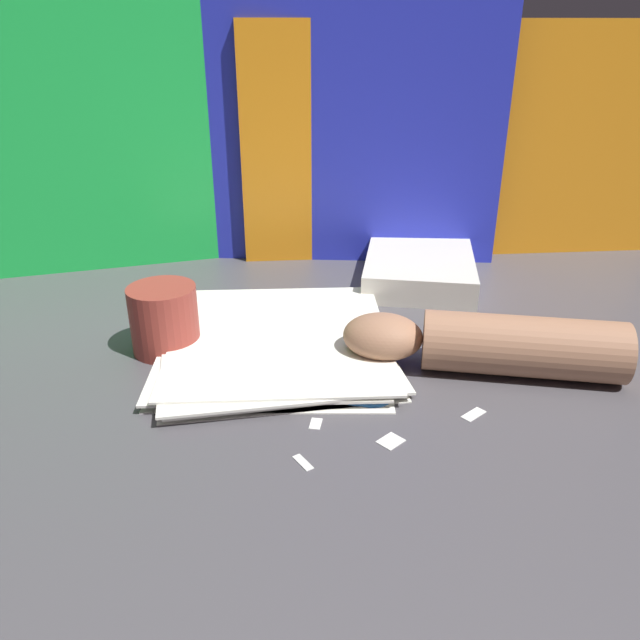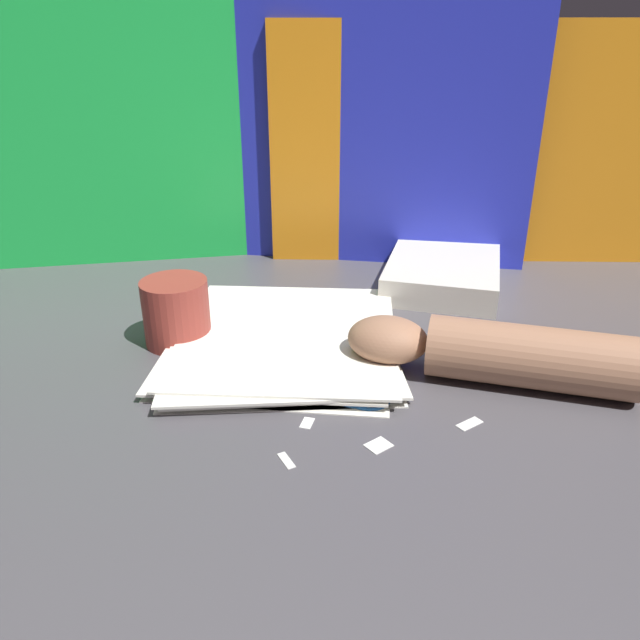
# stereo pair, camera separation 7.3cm
# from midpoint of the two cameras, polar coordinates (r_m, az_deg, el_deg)

# --- Properties ---
(ground_plane) EXTENTS (6.00, 6.00, 0.00)m
(ground_plane) POSITION_cam_midpoint_polar(r_m,az_deg,el_deg) (0.80, 2.98, -2.64)
(ground_plane) COLOR #4C494F
(backdrop_panel_left) EXTENTS (0.87, 0.19, 0.50)m
(backdrop_panel_left) POSITION_cam_midpoint_polar(r_m,az_deg,el_deg) (1.08, -13.46, 18.06)
(backdrop_panel_left) COLOR green
(backdrop_panel_left) RESTS_ON ground_plane
(backdrop_panel_center) EXTENTS (0.59, 0.11, 0.56)m
(backdrop_panel_center) POSITION_cam_midpoint_polar(r_m,az_deg,el_deg) (1.05, 4.72, 20.13)
(backdrop_panel_center) COLOR #2833D1
(backdrop_panel_center) RESTS_ON ground_plane
(backdrop_panel_right) EXTENTS (0.73, 0.03, 0.38)m
(backdrop_panel_right) POSITION_cam_midpoint_polar(r_m,az_deg,el_deg) (1.10, 17.18, 14.78)
(backdrop_panel_right) COLOR orange
(backdrop_panel_right) RESTS_ON ground_plane
(paper_stack) EXTENTS (0.30, 0.34, 0.02)m
(paper_stack) POSITION_cam_midpoint_polar(r_m,az_deg,el_deg) (0.80, -1.13, -1.84)
(paper_stack) COLOR white
(paper_stack) RESTS_ON ground_plane
(book_closed) EXTENTS (0.22, 0.26, 0.04)m
(book_closed) POSITION_cam_midpoint_polar(r_m,az_deg,el_deg) (1.01, 12.97, 4.24)
(book_closed) COLOR silver
(book_closed) RESTS_ON ground_plane
(scissors) EXTENTS (0.11, 0.15, 0.01)m
(scissors) POSITION_cam_midpoint_polar(r_m,az_deg,el_deg) (0.71, 6.95, -6.01)
(scissors) COLOR silver
(scissors) RESTS_ON ground_plane
(hand_forearm) EXTENTS (0.33, 0.15, 0.07)m
(hand_forearm) POSITION_cam_midpoint_polar(r_m,az_deg,el_deg) (0.74, 17.97, -2.91)
(hand_forearm) COLOR #A87556
(hand_forearm) RESTS_ON ground_plane
(paper_scrap_near) EXTENTS (0.03, 0.03, 0.00)m
(paper_scrap_near) POSITION_cam_midpoint_polar(r_m,az_deg,el_deg) (0.63, 8.33, -11.35)
(paper_scrap_near) COLOR white
(paper_scrap_near) RESTS_ON ground_plane
(paper_scrap_mid) EXTENTS (0.03, 0.03, 0.00)m
(paper_scrap_mid) POSITION_cam_midpoint_polar(r_m,az_deg,el_deg) (0.68, 16.19, -9.17)
(paper_scrap_mid) COLOR white
(paper_scrap_mid) RESTS_ON ground_plane
(paper_scrap_far) EXTENTS (0.02, 0.03, 0.00)m
(paper_scrap_far) POSITION_cam_midpoint_polar(r_m,az_deg,el_deg) (0.60, -0.02, -12.81)
(paper_scrap_far) COLOR white
(paper_scrap_far) RESTS_ON ground_plane
(paper_scrap_side) EXTENTS (0.02, 0.02, 0.00)m
(paper_scrap_side) POSITION_cam_midpoint_polar(r_m,az_deg,el_deg) (0.65, 1.63, -9.47)
(paper_scrap_side) COLOR white
(paper_scrap_side) RESTS_ON ground_plane
(mug) EXTENTS (0.08, 0.08, 0.08)m
(mug) POSITION_cam_midpoint_polar(r_m,az_deg,el_deg) (0.81, -10.85, 0.66)
(mug) COLOR #99382D
(mug) RESTS_ON ground_plane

